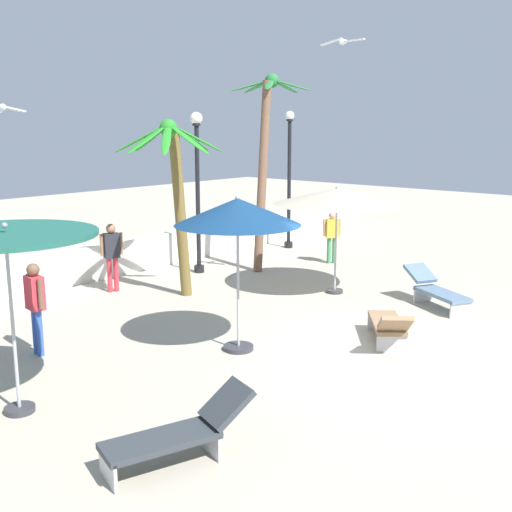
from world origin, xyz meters
TOP-DOWN VIEW (x-y plane):
  - ground_plane at (0.00, 0.00)m, footprint 56.00×56.00m
  - boundary_wall at (0.00, 8.60)m, footprint 25.20×0.30m
  - patio_umbrella_0 at (3.01, 3.06)m, footprint 3.06×3.06m
  - patio_umbrella_1 at (-5.42, 2.82)m, footprint 2.46×2.46m
  - patio_umbrella_2 at (-1.49, 2.15)m, footprint 2.24×2.24m
  - palm_tree_0 at (0.24, 5.66)m, footprint 2.51×2.51m
  - palm_tree_1 at (3.84, 5.99)m, footprint 2.15×2.26m
  - lamp_post_0 at (6.85, 7.47)m, footprint 0.29×0.29m
  - lamp_post_1 at (2.37, 7.15)m, footprint 0.33×0.33m
  - lounge_chair_0 at (-4.85, 0.06)m, footprint 1.96×1.11m
  - lounge_chair_1 at (3.48, 0.66)m, footprint 1.36×1.89m
  - lounge_chair_2 at (0.54, 0.21)m, footprint 1.82×1.58m
  - guest_0 at (-4.00, 4.69)m, footprint 0.29×0.56m
  - guest_1 at (5.77, 5.02)m, footprint 0.44×0.42m
  - guest_2 at (-0.46, 7.26)m, footprint 0.53×0.36m
  - seagull_0 at (3.02, 3.03)m, footprint 0.39×1.05m

SIDE VIEW (x-z plane):
  - ground_plane at x=0.00m, z-range 0.00..0.00m
  - lounge_chair_0 at x=-4.85m, z-range -0.02..0.81m
  - lounge_chair_2 at x=0.54m, z-range -0.02..0.81m
  - lounge_chair_1 at x=3.48m, z-range -0.01..0.81m
  - boundary_wall at x=0.00m, z-range 0.00..0.94m
  - guest_1 at x=5.77m, z-range 0.15..1.69m
  - guest_0 at x=-4.00m, z-range 0.18..1.85m
  - guest_2 at x=-0.46m, z-range 0.18..1.87m
  - patio_umbrella_0 at x=3.01m, z-range 1.05..3.66m
  - lamp_post_0 at x=6.85m, z-range 0.16..4.63m
  - patio_umbrella_1 at x=-5.42m, z-range 1.09..3.83m
  - lamp_post_1 at x=2.37m, z-range 0.33..4.70m
  - patio_umbrella_2 at x=-1.49m, z-range 1.10..3.93m
  - palm_tree_0 at x=0.24m, z-range 0.68..4.84m
  - palm_tree_1 at x=3.84m, z-range 0.64..6.05m
  - seagull_0 at x=3.02m, z-range 5.80..5.95m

